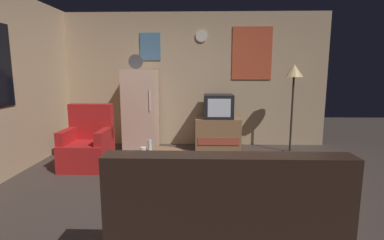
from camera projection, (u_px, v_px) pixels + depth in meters
ground_plane at (188, 192)px, 3.66m from camera, size 12.00×12.00×0.00m
wall_with_art at (194, 80)px, 5.86m from camera, size 5.20×0.12×2.59m
fridge at (141, 110)px, 5.56m from camera, size 0.60×0.62×1.77m
tv_stand at (218, 133)px, 5.62m from camera, size 0.84×0.53×0.60m
crt_tv at (218, 106)px, 5.53m from camera, size 0.54×0.51×0.44m
standing_lamp at (294, 78)px, 5.24m from camera, size 0.32×0.32×1.59m
coffee_table at (157, 169)px, 3.83m from camera, size 0.72×0.72×0.43m
wine_glass at (150, 145)px, 3.89m from camera, size 0.05×0.05×0.15m
mug_ceramic_white at (143, 151)px, 3.75m from camera, size 0.08×0.08×0.09m
remote_control at (151, 153)px, 3.75m from camera, size 0.16×0.08×0.02m
armchair at (88, 145)px, 4.58m from camera, size 0.68×0.68×0.96m
couch at (224, 222)px, 2.31m from camera, size 1.70×0.80×0.92m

